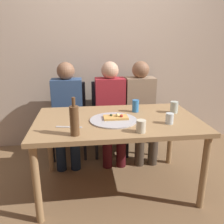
{
  "coord_description": "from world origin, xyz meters",
  "views": [
    {
      "loc": [
        -0.3,
        -1.98,
        1.42
      ],
      "look_at": [
        -0.04,
        0.05,
        0.77
      ],
      "focal_mm": 37.06,
      "sensor_mm": 36.0,
      "label": 1
    }
  ],
  "objects_px": {
    "soda_can": "(135,106)",
    "guest_in_beanie": "(111,106)",
    "tumbler_near": "(174,107)",
    "guest_in_sweater": "(67,108)",
    "wine_glass": "(141,126)",
    "chair_left": "(69,114)",
    "pizza_tray": "(113,120)",
    "tumbler_far": "(170,118)",
    "guest_by_wall": "(141,105)",
    "chair_middle": "(110,113)",
    "dining_table": "(117,126)",
    "wine_bottle": "(74,120)",
    "table_knife": "(69,127)",
    "chair_right": "(138,111)",
    "pizza_slice_last": "(116,117)"
  },
  "relations": [
    {
      "from": "soda_can",
      "to": "guest_in_beanie",
      "type": "distance_m",
      "value": 0.56
    },
    {
      "from": "tumbler_near",
      "to": "guest_in_sweater",
      "type": "height_order",
      "value": "guest_in_sweater"
    },
    {
      "from": "wine_glass",
      "to": "chair_left",
      "type": "height_order",
      "value": "chair_left"
    },
    {
      "from": "pizza_tray",
      "to": "tumbler_far",
      "type": "xyz_separation_m",
      "value": [
        0.47,
        -0.13,
        0.04
      ]
    },
    {
      "from": "guest_in_beanie",
      "to": "guest_by_wall",
      "type": "distance_m",
      "value": 0.38
    },
    {
      "from": "chair_middle",
      "to": "dining_table",
      "type": "bearing_deg",
      "value": 88.22
    },
    {
      "from": "wine_bottle",
      "to": "table_knife",
      "type": "bearing_deg",
      "value": 108.12
    },
    {
      "from": "pizza_tray",
      "to": "chair_left",
      "type": "bearing_deg",
      "value": 116.94
    },
    {
      "from": "chair_right",
      "to": "tumbler_near",
      "type": "bearing_deg",
      "value": 103.88
    },
    {
      "from": "pizza_slice_last",
      "to": "guest_by_wall",
      "type": "relative_size",
      "value": 0.19
    },
    {
      "from": "pizza_tray",
      "to": "tumbler_far",
      "type": "distance_m",
      "value": 0.49
    },
    {
      "from": "pizza_slice_last",
      "to": "guest_in_beanie",
      "type": "bearing_deg",
      "value": 86.71
    },
    {
      "from": "tumbler_near",
      "to": "chair_left",
      "type": "relative_size",
      "value": 0.13
    },
    {
      "from": "chair_middle",
      "to": "chair_left",
      "type": "bearing_deg",
      "value": 0.0
    },
    {
      "from": "guest_in_sweater",
      "to": "guest_by_wall",
      "type": "relative_size",
      "value": 1.0
    },
    {
      "from": "tumbler_far",
      "to": "guest_in_sweater",
      "type": "relative_size",
      "value": 0.08
    },
    {
      "from": "wine_glass",
      "to": "guest_in_sweater",
      "type": "relative_size",
      "value": 0.09
    },
    {
      "from": "tumbler_near",
      "to": "chair_middle",
      "type": "relative_size",
      "value": 0.13
    },
    {
      "from": "table_knife",
      "to": "tumbler_near",
      "type": "bearing_deg",
      "value": 26.94
    },
    {
      "from": "soda_can",
      "to": "wine_glass",
      "type": "bearing_deg",
      "value": -98.19
    },
    {
      "from": "soda_can",
      "to": "table_knife",
      "type": "height_order",
      "value": "soda_can"
    },
    {
      "from": "table_knife",
      "to": "chair_right",
      "type": "height_order",
      "value": "chair_right"
    },
    {
      "from": "chair_middle",
      "to": "guest_in_sweater",
      "type": "xyz_separation_m",
      "value": [
        -0.52,
        -0.15,
        0.13
      ]
    },
    {
      "from": "wine_bottle",
      "to": "table_knife",
      "type": "distance_m",
      "value": 0.21
    },
    {
      "from": "wine_bottle",
      "to": "chair_right",
      "type": "relative_size",
      "value": 0.33
    },
    {
      "from": "table_knife",
      "to": "guest_in_beanie",
      "type": "height_order",
      "value": "guest_in_beanie"
    },
    {
      "from": "tumbler_near",
      "to": "soda_can",
      "type": "distance_m",
      "value": 0.38
    },
    {
      "from": "tumbler_far",
      "to": "dining_table",
      "type": "bearing_deg",
      "value": 157.11
    },
    {
      "from": "dining_table",
      "to": "chair_right",
      "type": "xyz_separation_m",
      "value": [
        0.4,
        0.85,
        -0.13
      ]
    },
    {
      "from": "table_knife",
      "to": "chair_left",
      "type": "xyz_separation_m",
      "value": [
        -0.07,
        1.01,
        -0.21
      ]
    },
    {
      "from": "tumbler_far",
      "to": "chair_middle",
      "type": "height_order",
      "value": "chair_middle"
    },
    {
      "from": "guest_in_beanie",
      "to": "guest_by_wall",
      "type": "relative_size",
      "value": 1.0
    },
    {
      "from": "wine_glass",
      "to": "soda_can",
      "type": "relative_size",
      "value": 0.82
    },
    {
      "from": "pizza_tray",
      "to": "wine_glass",
      "type": "distance_m",
      "value": 0.35
    },
    {
      "from": "chair_right",
      "to": "guest_in_beanie",
      "type": "height_order",
      "value": "guest_in_beanie"
    },
    {
      "from": "chair_left",
      "to": "chair_middle",
      "type": "bearing_deg",
      "value": -180.0
    },
    {
      "from": "pizza_tray",
      "to": "guest_in_beanie",
      "type": "bearing_deg",
      "value": 84.74
    },
    {
      "from": "tumbler_near",
      "to": "guest_in_sweater",
      "type": "relative_size",
      "value": 0.1
    },
    {
      "from": "chair_right",
      "to": "pizza_tray",
      "type": "bearing_deg",
      "value": 63.51
    },
    {
      "from": "soda_can",
      "to": "guest_by_wall",
      "type": "height_order",
      "value": "guest_by_wall"
    },
    {
      "from": "pizza_tray",
      "to": "wine_glass",
      "type": "height_order",
      "value": "wine_glass"
    },
    {
      "from": "chair_middle",
      "to": "chair_right",
      "type": "relative_size",
      "value": 1.0
    },
    {
      "from": "guest_in_sweater",
      "to": "soda_can",
      "type": "bearing_deg",
      "value": 144.51
    },
    {
      "from": "pizza_tray",
      "to": "chair_left",
      "type": "height_order",
      "value": "chair_left"
    },
    {
      "from": "tumbler_far",
      "to": "wine_bottle",
      "type": "bearing_deg",
      "value": -169.39
    },
    {
      "from": "pizza_tray",
      "to": "pizza_slice_last",
      "type": "bearing_deg",
      "value": 44.65
    },
    {
      "from": "table_knife",
      "to": "chair_left",
      "type": "relative_size",
      "value": 0.24
    },
    {
      "from": "pizza_slice_last",
      "to": "table_knife",
      "type": "xyz_separation_m",
      "value": [
        -0.41,
        -0.14,
        -0.02
      ]
    },
    {
      "from": "guest_by_wall",
      "to": "chair_middle",
      "type": "bearing_deg",
      "value": -21.89
    },
    {
      "from": "pizza_slice_last",
      "to": "dining_table",
      "type": "bearing_deg",
      "value": 52.58
    }
  ]
}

